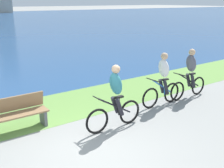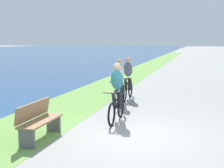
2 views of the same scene
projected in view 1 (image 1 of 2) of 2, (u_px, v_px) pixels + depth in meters
ground_plane at (90, 154)px, 6.07m from camera, size 300.00×300.00×0.00m
grass_strip_bayside at (40, 111)px, 8.38m from camera, size 120.00×2.49×0.01m
cyclist_lead at (115, 98)px, 7.08m from camera, size 1.72×0.52×1.71m
cyclist_trailing at (163, 80)px, 8.70m from camera, size 1.62×0.52×1.70m
cyclist_distant_rear at (190, 74)px, 9.39m from camera, size 1.74×0.52×1.70m
bench_near_path at (18, 114)px, 7.08m from camera, size 1.50×0.47×0.90m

